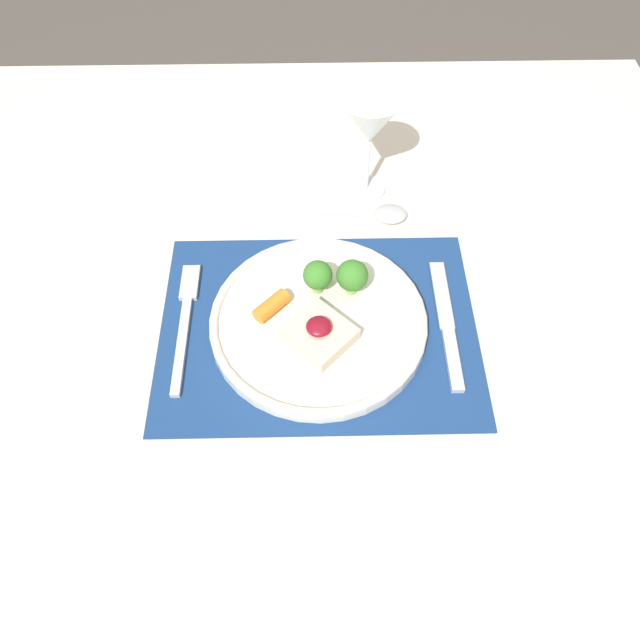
{
  "coord_description": "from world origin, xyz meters",
  "views": [
    {
      "loc": [
        -0.01,
        -0.47,
        1.41
      ],
      "look_at": [
        0.0,
        -0.0,
        0.76
      ],
      "focal_mm": 35.0,
      "sensor_mm": 36.0,
      "label": 1
    }
  ],
  "objects_px": {
    "knife": "(448,332)",
    "wine_glass_near": "(370,125)",
    "dinner_plate": "(320,321)",
    "spoon": "(375,215)"
  },
  "relations": [
    {
      "from": "dinner_plate",
      "to": "knife",
      "type": "height_order",
      "value": "dinner_plate"
    },
    {
      "from": "knife",
      "to": "wine_glass_near",
      "type": "relative_size",
      "value": 1.27
    },
    {
      "from": "dinner_plate",
      "to": "wine_glass_near",
      "type": "relative_size",
      "value": 1.73
    },
    {
      "from": "dinner_plate",
      "to": "wine_glass_near",
      "type": "xyz_separation_m",
      "value": [
        0.08,
        0.27,
        0.1
      ]
    },
    {
      "from": "knife",
      "to": "spoon",
      "type": "xyz_separation_m",
      "value": [
        -0.08,
        0.22,
        -0.0
      ]
    },
    {
      "from": "knife",
      "to": "dinner_plate",
      "type": "bearing_deg",
      "value": 174.46
    },
    {
      "from": "wine_glass_near",
      "to": "spoon",
      "type": "bearing_deg",
      "value": -80.19
    },
    {
      "from": "knife",
      "to": "spoon",
      "type": "relative_size",
      "value": 1.09
    },
    {
      "from": "dinner_plate",
      "to": "wine_glass_near",
      "type": "distance_m",
      "value": 0.3
    },
    {
      "from": "knife",
      "to": "wine_glass_near",
      "type": "xyz_separation_m",
      "value": [
        -0.09,
        0.28,
        0.12
      ]
    },
    {
      "from": "dinner_plate",
      "to": "spoon",
      "type": "xyz_separation_m",
      "value": [
        0.09,
        0.2,
        -0.01
      ]
    },
    {
      "from": "dinner_plate",
      "to": "spoon",
      "type": "distance_m",
      "value": 0.22
    },
    {
      "from": "dinner_plate",
      "to": "knife",
      "type": "bearing_deg",
      "value": -4.0
    },
    {
      "from": "dinner_plate",
      "to": "spoon",
      "type": "relative_size",
      "value": 1.48
    },
    {
      "from": "dinner_plate",
      "to": "wine_glass_near",
      "type": "height_order",
      "value": "wine_glass_near"
    }
  ]
}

